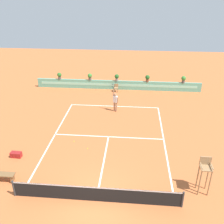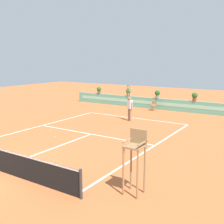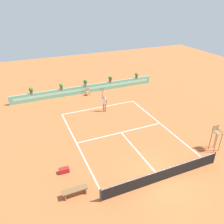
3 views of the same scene
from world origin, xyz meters
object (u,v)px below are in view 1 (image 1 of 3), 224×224
at_px(potted_plant_far_right, 184,79).
at_px(tennis_ball_mid_court, 74,141).
at_px(bench_courtside, 1,175).
at_px(tennis_player, 115,101).
at_px(potted_plant_centre, 117,77).
at_px(potted_plant_right, 147,78).
at_px(ball_kid_chair, 116,87).
at_px(umpire_chair, 205,171).
at_px(potted_plant_left, 90,76).
at_px(potted_plant_far_left, 59,75).
at_px(tennis_ball_near_baseline, 88,148).

bearing_deg(potted_plant_far_right, tennis_ball_mid_court, -130.95).
relative_size(bench_courtside, tennis_player, 0.62).
height_order(potted_plant_centre, potted_plant_right, same).
xyz_separation_m(ball_kid_chair, bench_courtside, (-5.55, -14.59, -0.10)).
bearing_deg(potted_plant_centre, umpire_chair, -69.12).
distance_m(potted_plant_left, potted_plant_centre, 2.96).
bearing_deg(potted_plant_far_right, potted_plant_far_left, 180.00).
relative_size(umpire_chair, potted_plant_far_right, 2.96).
relative_size(tennis_ball_near_baseline, tennis_ball_mid_court, 1.00).
height_order(bench_courtside, potted_plant_far_left, potted_plant_far_left).
xyz_separation_m(potted_plant_centre, potted_plant_far_right, (7.12, 0.00, 0.00)).
height_order(umpire_chair, bench_courtside, umpire_chair).
distance_m(bench_courtside, potted_plant_centre, 16.33).
height_order(tennis_player, potted_plant_far_left, tennis_player).
distance_m(umpire_chair, potted_plant_centre, 16.19).
relative_size(umpire_chair, ball_kid_chair, 2.52).
xyz_separation_m(tennis_ball_mid_court, potted_plant_left, (-0.63, 10.89, 1.38)).
height_order(ball_kid_chair, potted_plant_far_right, potted_plant_far_right).
height_order(bench_courtside, potted_plant_left, potted_plant_left).
height_order(ball_kid_chair, tennis_player, tennis_player).
height_order(bench_courtside, tennis_player, tennis_player).
bearing_deg(tennis_ball_near_baseline, ball_kid_chair, 83.92).
distance_m(tennis_ball_near_baseline, potted_plant_right, 12.61).
bearing_deg(potted_plant_left, umpire_chair, -60.01).
relative_size(potted_plant_centre, potted_plant_far_right, 1.00).
xyz_separation_m(tennis_player, tennis_ball_mid_court, (-2.60, -5.33, -1.02)).
xyz_separation_m(ball_kid_chair, potted_plant_far_right, (7.13, 0.73, 0.93)).
relative_size(tennis_ball_mid_court, potted_plant_left, 0.09).
bearing_deg(potted_plant_far_left, ball_kid_chair, -6.57).
xyz_separation_m(tennis_player, potted_plant_centre, (-0.27, 5.57, 0.36)).
relative_size(bench_courtside, tennis_ball_mid_court, 23.53).
height_order(umpire_chair, potted_plant_centre, umpire_chair).
xyz_separation_m(tennis_ball_near_baseline, tennis_ball_mid_court, (-1.15, 0.81, 0.00)).
distance_m(ball_kid_chair, potted_plant_far_right, 7.23).
distance_m(tennis_ball_mid_court, potted_plant_centre, 11.23).
xyz_separation_m(bench_courtside, tennis_ball_mid_court, (3.23, 4.43, -0.34)).
bearing_deg(tennis_ball_mid_court, potted_plant_left, 93.29).
bearing_deg(tennis_ball_mid_court, tennis_ball_near_baseline, -35.18).
height_order(umpire_chair, potted_plant_right, umpire_chair).
xyz_separation_m(tennis_ball_near_baseline, potted_plant_right, (4.49, 11.71, 1.38)).
bearing_deg(potted_plant_far_left, potted_plant_right, 0.00).
height_order(tennis_ball_mid_court, potted_plant_centre, potted_plant_centre).
xyz_separation_m(bench_courtside, potted_plant_far_left, (-0.80, 15.32, 1.04)).
bearing_deg(potted_plant_far_left, tennis_ball_near_baseline, -66.13).
height_order(tennis_ball_near_baseline, potted_plant_left, potted_plant_left).
relative_size(tennis_player, potted_plant_left, 3.57).
relative_size(umpire_chair, tennis_player, 0.83).
bearing_deg(potted_plant_far_right, ball_kid_chair, -174.14).
xyz_separation_m(potted_plant_right, potted_plant_far_right, (3.81, 0.00, 0.00)).
xyz_separation_m(tennis_ball_near_baseline, potted_plant_centre, (1.18, 11.71, 1.38)).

